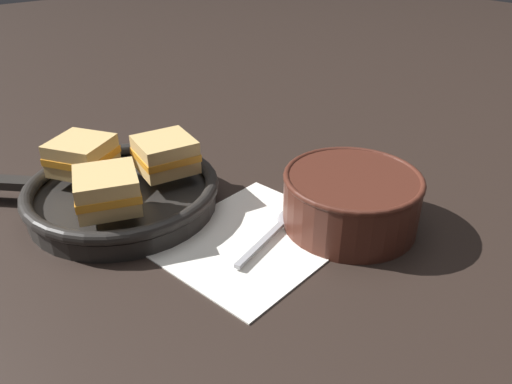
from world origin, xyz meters
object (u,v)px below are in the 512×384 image
(skillet, at_px, (121,194))
(sandwich_near_right, at_px, (82,155))
(sandwich_far_left, at_px, (107,190))
(sandwich_near_left, at_px, (165,154))
(soup_bowl, at_px, (351,197))
(spoon, at_px, (282,223))

(skillet, relative_size, sandwich_near_right, 2.97)
(sandwich_near_right, relative_size, sandwich_far_left, 1.06)
(skillet, distance_m, sandwich_near_right, 0.08)
(sandwich_near_left, height_order, sandwich_near_right, same)
(skillet, bearing_deg, sandwich_far_left, -126.08)
(soup_bowl, height_order, sandwich_near_right, sandwich_near_right)
(sandwich_near_right, distance_m, sandwich_far_left, 0.11)
(skillet, distance_m, sandwich_near_left, 0.08)
(soup_bowl, distance_m, sandwich_far_left, 0.30)
(skillet, relative_size, sandwich_near_left, 3.57)
(soup_bowl, bearing_deg, spoon, 146.44)
(spoon, xyz_separation_m, sandwich_near_left, (-0.07, 0.17, 0.06))
(soup_bowl, xyz_separation_m, spoon, (-0.07, 0.05, -0.03))
(skillet, xyz_separation_m, sandwich_far_left, (-0.04, -0.05, 0.04))
(soup_bowl, distance_m, sandwich_near_right, 0.37)
(spoon, distance_m, skillet, 0.23)
(soup_bowl, xyz_separation_m, sandwich_far_left, (-0.25, 0.17, 0.02))
(soup_bowl, height_order, spoon, soup_bowl)
(skillet, height_order, sandwich_near_right, sandwich_near_right)
(skillet, height_order, sandwich_near_left, sandwich_near_left)
(sandwich_near_right, xyz_separation_m, sandwich_far_left, (-0.02, -0.11, 0.00))
(soup_bowl, xyz_separation_m, sandwich_near_right, (-0.23, 0.29, 0.02))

